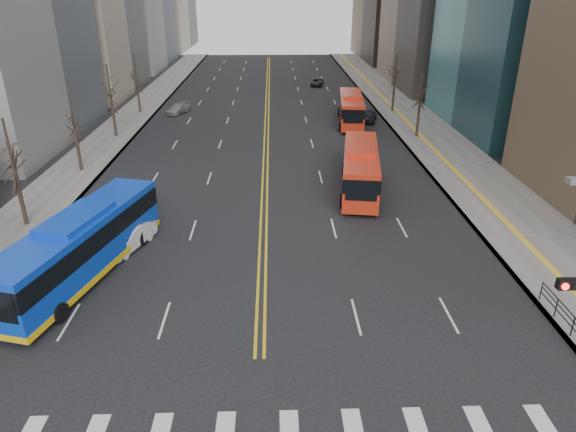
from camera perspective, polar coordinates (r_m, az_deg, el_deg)
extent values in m
cube|color=gray|center=(62.02, 14.25, 9.81)|extent=(7.00, 130.00, 0.15)
cube|color=gray|center=(62.14, -18.00, 9.40)|extent=(5.00, 130.00, 0.15)
cube|color=gold|center=(69.46, -2.49, 11.98)|extent=(0.15, 100.00, 0.01)
cube|color=gold|center=(69.45, -2.15, 11.99)|extent=(0.15, 100.00, 0.01)
cube|color=black|center=(20.37, 29.09, -6.61)|extent=(1.10, 0.28, 0.38)
cylinder|color=#FF190C|center=(20.07, 28.44, -6.91)|extent=(0.24, 0.08, 0.24)
cylinder|color=black|center=(20.25, 29.30, -6.83)|extent=(0.24, 0.08, 0.24)
cube|color=black|center=(27.00, 29.28, -9.83)|extent=(0.04, 6.00, 0.04)
cylinder|color=black|center=(27.26, 29.07, -10.71)|extent=(0.06, 0.06, 1.00)
cylinder|color=black|center=(28.32, 27.63, -9.03)|extent=(0.06, 0.06, 1.00)
cylinder|color=black|center=(29.41, 26.30, -7.47)|extent=(0.06, 0.06, 1.00)
cylinder|color=black|center=(38.22, -27.53, 1.67)|extent=(0.28, 0.28, 3.90)
cylinder|color=black|center=(47.81, -22.26, 6.64)|extent=(0.28, 0.28, 3.60)
cylinder|color=black|center=(57.83, -18.78, 10.21)|extent=(0.28, 0.28, 4.00)
cylinder|color=black|center=(68.20, -16.27, 12.46)|extent=(0.28, 0.28, 3.80)
cylinder|color=black|center=(56.55, 14.24, 10.20)|extent=(0.28, 0.28, 3.50)
cylinder|color=black|center=(67.87, 11.62, 12.84)|extent=(0.28, 0.28, 3.75)
cube|color=blue|center=(30.25, -22.03, -3.07)|extent=(5.88, 13.11, 3.08)
cube|color=black|center=(30.01, -22.20, -2.08)|extent=(5.95, 13.14, 1.10)
cube|color=blue|center=(29.58, -22.52, -0.25)|extent=(3.22, 4.90, 0.40)
cube|color=yellow|center=(30.86, -21.64, -5.28)|extent=(5.95, 13.14, 0.35)
cylinder|color=black|center=(28.97, -28.29, -8.77)|extent=(0.55, 1.04, 1.00)
cylinder|color=black|center=(27.38, -23.97, -9.81)|extent=(0.55, 1.04, 1.00)
cylinder|color=black|center=(34.56, -19.80, -1.83)|extent=(0.55, 1.04, 1.00)
cylinder|color=black|center=(33.24, -15.89, -2.34)|extent=(0.55, 1.04, 1.00)
cube|color=red|center=(40.51, 8.05, 5.26)|extent=(4.20, 11.49, 2.92)
cube|color=black|center=(40.33, 8.09, 6.02)|extent=(4.26, 11.51, 1.05)
cube|color=red|center=(40.03, 8.18, 7.36)|extent=(2.61, 4.19, 0.40)
cylinder|color=black|center=(37.59, 6.03, 1.69)|extent=(0.45, 1.03, 1.00)
cylinder|color=black|center=(37.67, 9.91, 1.49)|extent=(0.45, 1.03, 1.00)
cylinder|color=black|center=(44.32, 6.25, 5.26)|extent=(0.45, 1.03, 1.00)
cylinder|color=black|center=(44.38, 9.56, 5.08)|extent=(0.45, 1.03, 1.00)
cube|color=red|center=(61.06, 7.03, 11.78)|extent=(3.58, 11.12, 2.83)
cube|color=black|center=(60.94, 7.05, 12.29)|extent=(3.64, 11.14, 1.02)
cube|color=red|center=(60.75, 7.10, 13.17)|extent=(2.36, 4.00, 0.40)
cylinder|color=black|center=(57.90, 5.86, 9.85)|extent=(0.40, 1.03, 1.00)
cylinder|color=black|center=(58.03, 8.34, 9.76)|extent=(0.40, 1.03, 1.00)
cylinder|color=black|center=(64.69, 5.72, 11.41)|extent=(0.40, 1.03, 1.00)
cylinder|color=black|center=(64.81, 7.96, 11.32)|extent=(0.40, 1.03, 1.00)
imported|color=white|center=(32.99, -17.43, -2.31)|extent=(2.94, 4.68, 1.46)
imported|color=black|center=(62.38, 9.00, 10.90)|extent=(2.62, 4.19, 1.33)
imported|color=gray|center=(67.32, -12.09, 11.59)|extent=(3.21, 4.43, 1.19)
imported|color=black|center=(84.85, 3.25, 14.63)|extent=(2.49, 4.25, 1.11)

